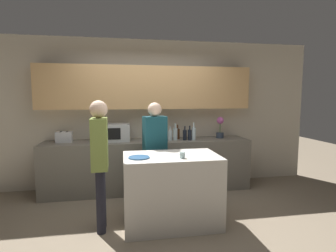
# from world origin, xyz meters

# --- Properties ---
(ground_plane) EXTENTS (14.00, 14.00, 0.00)m
(ground_plane) POSITION_xyz_m (0.00, 0.00, 0.00)
(ground_plane) COLOR #7F705B
(back_wall) EXTENTS (6.40, 0.40, 2.70)m
(back_wall) POSITION_xyz_m (0.00, 1.66, 1.54)
(back_wall) COLOR beige
(back_wall) RESTS_ON ground_plane
(back_counter) EXTENTS (3.60, 0.62, 0.90)m
(back_counter) POSITION_xyz_m (0.00, 1.39, 0.45)
(back_counter) COLOR #6B665B
(back_counter) RESTS_ON ground_plane
(kitchen_island) EXTENTS (1.22, 0.74, 0.91)m
(kitchen_island) POSITION_xyz_m (0.17, 0.07, 0.46)
(kitchen_island) COLOR beige
(kitchen_island) RESTS_ON ground_plane
(microwave) EXTENTS (0.52, 0.39, 0.30)m
(microwave) POSITION_xyz_m (-0.58, 1.45, 1.05)
(microwave) COLOR #B7BABC
(microwave) RESTS_ON back_counter
(toaster) EXTENTS (0.26, 0.16, 0.18)m
(toaster) POSITION_xyz_m (-1.42, 1.45, 0.99)
(toaster) COLOR silver
(toaster) RESTS_ON back_counter
(potted_plant) EXTENTS (0.14, 0.14, 0.40)m
(potted_plant) POSITION_xyz_m (1.35, 1.45, 1.09)
(potted_plant) COLOR #333D4C
(potted_plant) RESTS_ON back_counter
(bottle_0) EXTENTS (0.08, 0.08, 0.29)m
(bottle_0) POSITION_xyz_m (0.30, 1.39, 1.01)
(bottle_0) COLOR black
(bottle_0) RESTS_ON back_counter
(bottle_1) EXTENTS (0.07, 0.07, 0.25)m
(bottle_1) POSITION_xyz_m (0.38, 1.34, 0.99)
(bottle_1) COLOR silver
(bottle_1) RESTS_ON back_counter
(bottle_2) EXTENTS (0.08, 0.08, 0.30)m
(bottle_2) POSITION_xyz_m (0.48, 1.35, 1.01)
(bottle_2) COLOR silver
(bottle_2) RESTS_ON back_counter
(bottle_3) EXTENTS (0.08, 0.08, 0.26)m
(bottle_3) POSITION_xyz_m (0.55, 1.47, 1.00)
(bottle_3) COLOR #472814
(bottle_3) RESTS_ON back_counter
(bottle_4) EXTENTS (0.07, 0.07, 0.25)m
(bottle_4) POSITION_xyz_m (0.64, 1.32, 0.99)
(bottle_4) COLOR black
(bottle_4) RESTS_ON back_counter
(bottle_5) EXTENTS (0.07, 0.07, 0.26)m
(bottle_5) POSITION_xyz_m (0.73, 1.30, 1.00)
(bottle_5) COLOR black
(bottle_5) RESTS_ON back_counter
(bottle_6) EXTENTS (0.07, 0.07, 0.31)m
(bottle_6) POSITION_xyz_m (0.80, 1.30, 1.02)
(bottle_6) COLOR silver
(bottle_6) RESTS_ON back_counter
(plate_on_island) EXTENTS (0.26, 0.26, 0.01)m
(plate_on_island) POSITION_xyz_m (-0.25, -0.01, 0.92)
(plate_on_island) COLOR #2D5684
(plate_on_island) RESTS_ON kitchen_island
(cup_0) EXTENTS (0.07, 0.07, 0.08)m
(cup_0) POSITION_xyz_m (0.27, -0.11, 0.95)
(cup_0) COLOR #A3C1C2
(cup_0) RESTS_ON kitchen_island
(person_left) EXTENTS (0.21, 0.34, 1.62)m
(person_left) POSITION_xyz_m (-0.72, 0.05, 0.96)
(person_left) COLOR black
(person_left) RESTS_ON ground_plane
(person_center) EXTENTS (0.37, 0.26, 1.58)m
(person_center) POSITION_xyz_m (0.03, 0.70, 0.93)
(person_center) COLOR black
(person_center) RESTS_ON ground_plane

